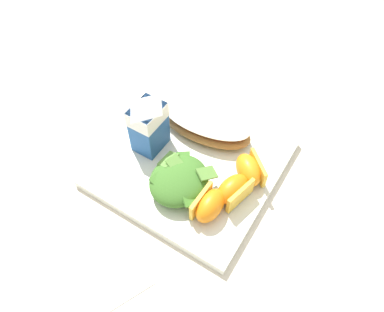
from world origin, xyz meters
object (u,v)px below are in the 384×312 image
(paper_napkin, at_px, (102,272))
(green_salad_pile, at_px, (179,180))
(milk_carton, at_px, (148,122))
(cheesy_pizza_bread, at_px, (206,124))
(orange_wedge_middle, at_px, (233,190))
(white_plate, at_px, (192,162))
(orange_wedge_rear, at_px, (249,170))
(orange_wedge_front, at_px, (209,205))

(paper_napkin, bearing_deg, green_salad_pile, -6.66)
(green_salad_pile, bearing_deg, paper_napkin, 173.34)
(milk_carton, relative_size, paper_napkin, 1.00)
(green_salad_pile, bearing_deg, cheesy_pizza_bread, 11.78)
(green_salad_pile, relative_size, orange_wedge_middle, 1.52)
(white_plate, distance_m, orange_wedge_middle, 0.10)
(cheesy_pizza_bread, bearing_deg, green_salad_pile, -168.22)
(green_salad_pile, relative_size, orange_wedge_rear, 1.48)
(cheesy_pizza_bread, height_order, orange_wedge_front, orange_wedge_front)
(cheesy_pizza_bread, xyz_separation_m, orange_wedge_middle, (-0.10, -0.11, 0.00))
(orange_wedge_rear, bearing_deg, milk_carton, 99.62)
(orange_wedge_middle, xyz_separation_m, orange_wedge_rear, (0.05, -0.00, 0.00))
(milk_carton, height_order, orange_wedge_front, milk_carton)
(milk_carton, bearing_deg, orange_wedge_middle, -95.93)
(orange_wedge_front, distance_m, paper_napkin, 0.18)
(orange_wedge_middle, distance_m, paper_napkin, 0.23)
(green_salad_pile, distance_m, milk_carton, 0.11)
(orange_wedge_middle, bearing_deg, paper_napkin, 153.21)
(white_plate, bearing_deg, paper_napkin, 178.06)
(green_salad_pile, distance_m, orange_wedge_middle, 0.09)
(milk_carton, xyz_separation_m, orange_wedge_rear, (0.03, -0.17, -0.04))
(white_plate, xyz_separation_m, green_salad_pile, (-0.06, -0.01, 0.03))
(orange_wedge_middle, bearing_deg, milk_carton, 84.07)
(white_plate, relative_size, milk_carton, 2.55)
(cheesy_pizza_bread, xyz_separation_m, orange_wedge_rear, (-0.05, -0.11, 0.00))
(green_salad_pile, distance_m, orange_wedge_rear, 0.11)
(green_salad_pile, distance_m, paper_napkin, 0.17)
(white_plate, xyz_separation_m, paper_napkin, (-0.23, 0.01, -0.01))
(paper_napkin, bearing_deg, milk_carton, 17.96)
(cheesy_pizza_bread, height_order, milk_carton, milk_carton)
(milk_carton, height_order, paper_napkin, milk_carton)
(orange_wedge_middle, xyz_separation_m, paper_napkin, (-0.20, 0.10, -0.03))
(orange_wedge_middle, height_order, paper_napkin, orange_wedge_middle)
(milk_carton, distance_m, orange_wedge_rear, 0.18)
(cheesy_pizza_bread, bearing_deg, orange_wedge_front, -147.30)
(orange_wedge_rear, bearing_deg, orange_wedge_middle, 175.61)
(orange_wedge_front, distance_m, orange_wedge_rear, 0.09)
(cheesy_pizza_bread, xyz_separation_m, green_salad_pile, (-0.12, -0.03, 0.00))
(green_salad_pile, relative_size, orange_wedge_front, 1.67)
(orange_wedge_front, bearing_deg, green_salad_pile, 78.19)
(cheesy_pizza_bread, bearing_deg, paper_napkin, -178.78)
(green_salad_pile, distance_m, orange_wedge_front, 0.06)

